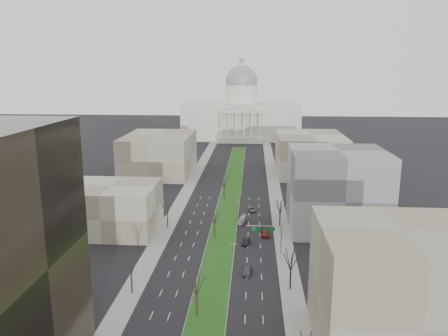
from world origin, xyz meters
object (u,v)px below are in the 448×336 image
at_px(car_grey_far, 252,209).
at_px(box_van, 242,219).
at_px(car_grey_near, 247,271).
at_px(car_red, 265,233).
at_px(car_black, 246,241).

relative_size(car_grey_far, box_van, 0.65).
distance_m(car_grey_near, box_van, 35.70).
xyz_separation_m(car_grey_near, car_red, (4.77, 24.63, -0.01)).
relative_size(car_red, box_van, 0.80).
height_order(car_grey_near, car_grey_far, car_grey_near).
height_order(car_red, car_grey_far, car_red).
height_order(car_black, car_grey_far, car_black).
bearing_deg(car_grey_far, car_red, -87.83).
height_order(car_grey_near, box_van, box_van).
bearing_deg(car_red, car_grey_far, 93.99).
relative_size(car_grey_near, car_black, 0.96).
xyz_separation_m(car_red, box_van, (-6.93, 11.00, 0.16)).
bearing_deg(car_grey_far, box_van, -112.64).
distance_m(car_grey_far, box_van, 11.77).
distance_m(car_grey_near, car_red, 25.09).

